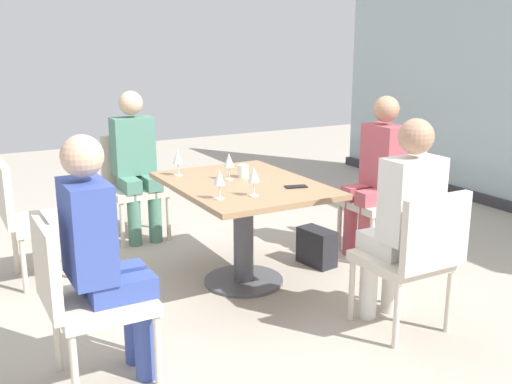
% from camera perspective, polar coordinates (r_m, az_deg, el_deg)
% --- Properties ---
extents(ground_plane, '(12.00, 12.00, 0.00)m').
position_cam_1_polar(ground_plane, '(4.30, -1.18, -8.58)').
color(ground_plane, '#A89E8E').
extents(dining_table_main, '(1.23, 0.91, 0.73)m').
position_cam_1_polar(dining_table_main, '(4.12, -1.22, -1.58)').
color(dining_table_main, '#997551').
rests_on(dining_table_main, ground_plane).
extents(chair_near_window, '(0.46, 0.51, 0.87)m').
position_cam_1_polar(chair_near_window, '(4.84, 12.34, -0.06)').
color(chair_near_window, beige).
rests_on(chair_near_window, ground_plane).
extents(chair_far_right, '(0.50, 0.46, 0.87)m').
position_cam_1_polar(chair_far_right, '(3.54, 14.86, -5.64)').
color(chair_far_right, beige).
rests_on(chair_far_right, ground_plane).
extents(chair_side_end, '(0.50, 0.46, 0.87)m').
position_cam_1_polar(chair_side_end, '(5.27, -11.66, 1.17)').
color(chair_side_end, beige).
rests_on(chair_side_end, ground_plane).
extents(chair_front_right, '(0.46, 0.50, 0.87)m').
position_cam_1_polar(chair_front_right, '(3.04, -16.28, -9.14)').
color(chair_front_right, beige).
rests_on(chair_front_right, ground_plane).
extents(chair_front_left, '(0.46, 0.50, 0.87)m').
position_cam_1_polar(chair_front_left, '(4.46, -20.72, -1.94)').
color(chair_front_left, beige).
rests_on(chair_front_left, ground_plane).
extents(person_near_window, '(0.34, 0.39, 1.26)m').
position_cam_1_polar(person_near_window, '(4.72, 11.47, 2.17)').
color(person_near_window, '#B24C56').
rests_on(person_near_window, ground_plane).
extents(person_far_right, '(0.39, 0.34, 1.26)m').
position_cam_1_polar(person_far_right, '(3.55, 13.86, -2.05)').
color(person_far_right, silver).
rests_on(person_far_right, ground_plane).
extents(person_side_end, '(0.39, 0.34, 1.26)m').
position_cam_1_polar(person_side_end, '(5.12, -11.40, 3.13)').
color(person_side_end, '#4C7F6B').
rests_on(person_side_end, ground_plane).
extents(person_front_right, '(0.34, 0.39, 1.26)m').
position_cam_1_polar(person_front_right, '(2.99, -14.52, -5.24)').
color(person_front_right, '#384C9E').
rests_on(person_front_right, ground_plane).
extents(wine_glass_0, '(0.07, 0.07, 0.18)m').
position_cam_1_polar(wine_glass_0, '(4.13, -2.59, 2.98)').
color(wine_glass_0, silver).
rests_on(wine_glass_0, dining_table_main).
extents(wine_glass_1, '(0.07, 0.07, 0.18)m').
position_cam_1_polar(wine_glass_1, '(3.69, -0.21, 1.61)').
color(wine_glass_1, silver).
rests_on(wine_glass_1, dining_table_main).
extents(wine_glass_2, '(0.07, 0.07, 0.18)m').
position_cam_1_polar(wine_glass_2, '(3.63, -3.52, 1.34)').
color(wine_glass_2, silver).
rests_on(wine_glass_2, dining_table_main).
extents(wine_glass_3, '(0.07, 0.07, 0.18)m').
position_cam_1_polar(wine_glass_3, '(4.28, -7.47, 3.30)').
color(wine_glass_3, silver).
rests_on(wine_glass_3, dining_table_main).
extents(coffee_cup, '(0.08, 0.08, 0.09)m').
position_cam_1_polar(coffee_cup, '(4.21, -1.25, 2.01)').
color(coffee_cup, white).
rests_on(coffee_cup, dining_table_main).
extents(cell_phone_on_table, '(0.10, 0.16, 0.01)m').
position_cam_1_polar(cell_phone_on_table, '(3.94, 3.83, 0.51)').
color(cell_phone_on_table, black).
rests_on(cell_phone_on_table, dining_table_main).
extents(handbag_0, '(0.32, 0.20, 0.28)m').
position_cam_1_polar(handbag_0, '(4.59, 5.81, -5.23)').
color(handbag_0, '#232328').
rests_on(handbag_0, ground_plane).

